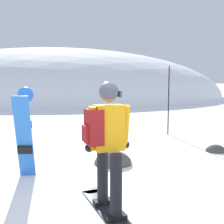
% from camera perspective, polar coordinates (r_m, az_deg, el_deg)
% --- Properties ---
extents(ground_plane, '(300.00, 300.00, 0.00)m').
position_cam_1_polar(ground_plane, '(3.78, 2.90, -20.89)').
color(ground_plane, white).
extents(ridge_peak_main, '(35.00, 31.50, 10.10)m').
position_cam_1_polar(ridge_peak_main, '(32.57, -10.83, 3.16)').
color(ridge_peak_main, white).
rests_on(ridge_peak_main, ground).
extents(snowboarder_main, '(0.82, 1.74, 1.71)m').
position_cam_1_polar(snowboarder_main, '(3.67, -1.08, -6.45)').
color(snowboarder_main, black).
rests_on(snowboarder_main, ground).
extents(spare_snowboard, '(0.28, 0.42, 1.62)m').
position_cam_1_polar(spare_snowboard, '(5.25, -17.04, -3.96)').
color(spare_snowboard, blue).
rests_on(spare_snowboard, ground).
extents(piste_marker_near, '(0.20, 0.20, 2.21)m').
position_cam_1_polar(piste_marker_near, '(9.27, 11.21, 3.24)').
color(piste_marker_near, black).
rests_on(piste_marker_near, ground).
extents(rock_dark, '(0.78, 0.67, 0.55)m').
position_cam_1_polar(rock_dark, '(6.04, 0.20, -10.31)').
color(rock_dark, '#4C4742').
rests_on(rock_dark, ground).
extents(rock_mid, '(0.48, 0.41, 0.34)m').
position_cam_1_polar(rock_mid, '(7.50, 19.93, -7.40)').
color(rock_mid, '#4C4742').
rests_on(rock_mid, ground).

